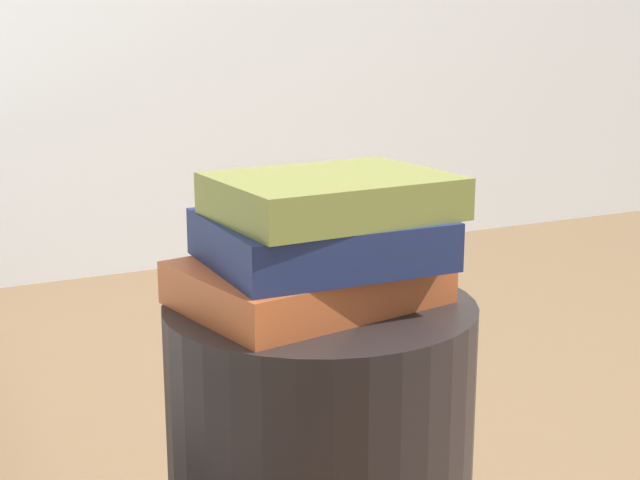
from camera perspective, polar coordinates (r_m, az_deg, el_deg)
book_rust at (r=0.96m, az=-0.74°, el=-2.62°), size 0.28×0.23×0.04m
book_navy at (r=0.95m, az=0.16°, el=0.14°), size 0.23×0.20×0.05m
book_olive at (r=0.93m, az=0.74°, el=2.76°), size 0.24×0.18×0.04m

